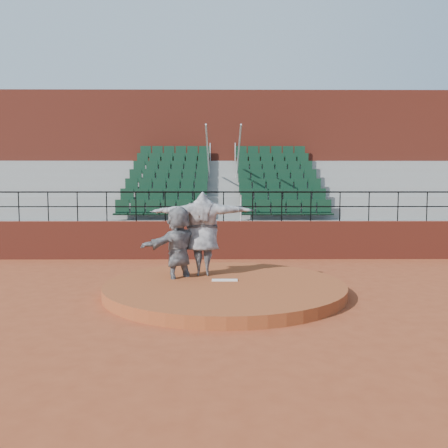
{
  "coord_description": "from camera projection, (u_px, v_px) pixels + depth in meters",
  "views": [
    {
      "loc": [
        -0.09,
        -9.94,
        2.38
      ],
      "look_at": [
        0.0,
        2.5,
        1.4
      ],
      "focal_mm": 35.0,
      "sensor_mm": 36.0,
      "label": 1
    }
  ],
  "objects": [
    {
      "name": "fielder",
      "position": [
        178.0,
        247.0,
        10.56
      ],
      "size": [
        1.78,
        1.66,
        1.99
      ],
      "primitive_type": "imported",
      "rotation": [
        0.0,
        0.0,
        3.86
      ],
      "color": "black",
      "rests_on": "ground"
    },
    {
      "name": "seating_deck",
      "position": [
        223.0,
        212.0,
        18.6
      ],
      "size": [
        24.0,
        5.97,
        4.63
      ],
      "color": "gray",
      "rests_on": "ground"
    },
    {
      "name": "wall_railing",
      "position": [
        224.0,
        200.0,
        14.92
      ],
      "size": [
        24.04,
        0.05,
        1.03
      ],
      "color": "black",
      "rests_on": "boundary_wall"
    },
    {
      "name": "pitching_rubber",
      "position": [
        225.0,
        280.0,
        10.23
      ],
      "size": [
        0.6,
        0.15,
        0.03
      ],
      "primitive_type": "cube",
      "color": "white",
      "rests_on": "pitchers_mound"
    },
    {
      "name": "pitchers_mound",
      "position": [
        225.0,
        287.0,
        10.09
      ],
      "size": [
        5.5,
        5.5,
        0.25
      ],
      "primitive_type": "cylinder",
      "color": "brown",
      "rests_on": "ground"
    },
    {
      "name": "press_box_facade",
      "position": [
        223.0,
        167.0,
        22.38
      ],
      "size": [
        24.0,
        3.0,
        7.1
      ],
      "primitive_type": "cube",
      "color": "maroon",
      "rests_on": "ground"
    },
    {
      "name": "boundary_wall",
      "position": [
        224.0,
        240.0,
        15.03
      ],
      "size": [
        24.0,
        0.3,
        1.3
      ],
      "primitive_type": "cube",
      "color": "maroon",
      "rests_on": "ground"
    },
    {
      "name": "ground",
      "position": [
        225.0,
        293.0,
        10.1
      ],
      "size": [
        90.0,
        90.0,
        0.0
      ],
      "primitive_type": "plane",
      "color": "brown",
      "rests_on": "ground"
    },
    {
      "name": "pitcher",
      "position": [
        202.0,
        234.0,
        10.82
      ],
      "size": [
        2.62,
        1.01,
        2.08
      ],
      "primitive_type": "imported",
      "rotation": [
        0.0,
        0.0,
        3.27
      ],
      "color": "black",
      "rests_on": "pitchers_mound"
    }
  ]
}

